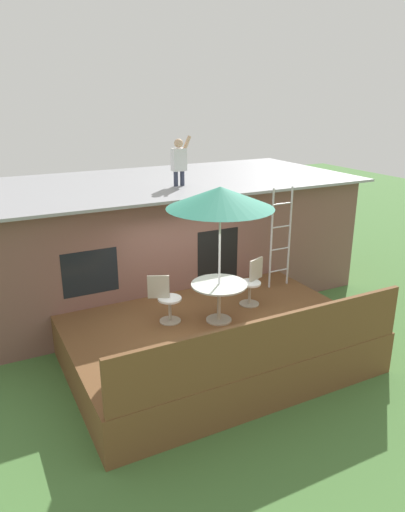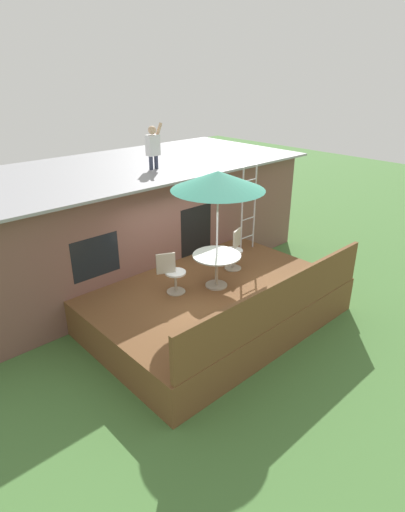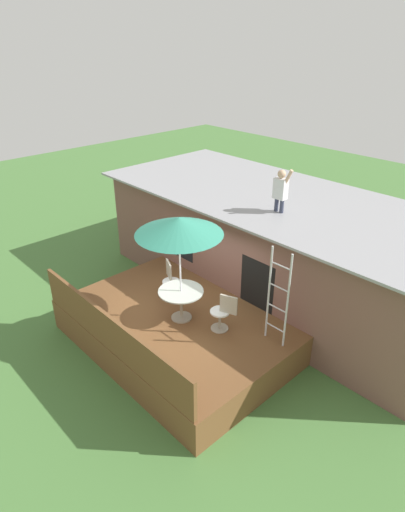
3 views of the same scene
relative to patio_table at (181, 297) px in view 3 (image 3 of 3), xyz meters
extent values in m
plane|color=#477538|center=(-0.12, 0.04, -1.39)|extent=(40.00, 40.00, 0.00)
cube|color=brown|center=(-0.12, 3.64, 0.01)|extent=(10.00, 4.00, 2.79)
cube|color=#99999E|center=(-0.12, 3.64, 1.44)|extent=(10.50, 4.50, 0.06)
cube|color=black|center=(-1.96, 1.65, 0.16)|extent=(1.10, 0.03, 0.90)
cube|color=black|center=(0.88, 1.65, -0.34)|extent=(1.00, 0.03, 2.00)
cube|color=brown|center=(-0.12, 0.04, -0.99)|extent=(5.33, 3.84, 0.80)
cube|color=brown|center=(-0.12, -1.83, -0.14)|extent=(5.23, 0.08, 0.90)
cylinder|color=#A59E8C|center=(0.00, 0.00, -0.57)|extent=(0.48, 0.48, 0.03)
cylinder|color=#A59E8C|center=(0.00, 0.00, -0.22)|extent=(0.07, 0.07, 0.71)
cylinder|color=#999E93|center=(0.00, 0.00, 0.14)|extent=(1.04, 1.04, 0.03)
cylinder|color=silver|center=(0.00, 0.00, 0.61)|extent=(0.04, 0.04, 2.40)
cone|color=#338C72|center=(0.00, 0.00, 1.76)|extent=(1.90, 1.90, 0.38)
cylinder|color=silver|center=(1.78, 0.91, 0.51)|extent=(0.04, 0.04, 2.20)
cylinder|color=silver|center=(2.26, 0.91, 0.51)|extent=(0.04, 0.04, 2.20)
cylinder|color=silver|center=(2.02, 0.91, -0.24)|extent=(0.48, 0.03, 0.03)
cylinder|color=silver|center=(2.02, 0.91, 0.26)|extent=(0.48, 0.03, 0.03)
cylinder|color=silver|center=(2.02, 0.91, 0.76)|extent=(0.48, 0.03, 0.03)
cylinder|color=silver|center=(2.02, 0.91, 1.26)|extent=(0.48, 0.03, 0.03)
cylinder|color=#33384C|center=(0.41, 2.78, 1.64)|extent=(0.10, 0.10, 0.34)
cylinder|color=#33384C|center=(0.57, 2.78, 1.64)|extent=(0.10, 0.10, 0.34)
cube|color=silver|center=(0.49, 2.78, 2.06)|extent=(0.32, 0.20, 0.50)
sphere|color=tan|center=(0.49, 2.78, 2.42)|extent=(0.20, 0.20, 0.20)
cylinder|color=tan|center=(0.67, 2.78, 2.36)|extent=(0.26, 0.08, 0.44)
cylinder|color=#A59E8C|center=(-0.83, 0.39, -0.58)|extent=(0.40, 0.40, 0.02)
cylinder|color=#A59E8C|center=(-0.83, 0.39, -0.36)|extent=(0.06, 0.06, 0.44)
cylinder|color=silver|center=(-0.83, 0.39, -0.13)|extent=(0.44, 0.44, 0.04)
cube|color=#A59E8C|center=(-1.01, 0.47, 0.11)|extent=(0.38, 0.21, 0.44)
cylinder|color=#A59E8C|center=(0.90, 0.36, -0.58)|extent=(0.40, 0.40, 0.02)
cylinder|color=#A59E8C|center=(0.90, 0.36, -0.36)|extent=(0.06, 0.06, 0.44)
cylinder|color=silver|center=(0.90, 0.36, -0.13)|extent=(0.44, 0.44, 0.04)
cube|color=#A59E8C|center=(1.09, 0.43, 0.11)|extent=(0.39, 0.18, 0.44)
camera|label=1|loc=(-3.98, -7.05, 3.47)|focal=33.43mm
camera|label=2|loc=(-5.75, -5.76, 3.78)|focal=29.39mm
camera|label=3|loc=(6.40, -5.36, 5.37)|focal=30.31mm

